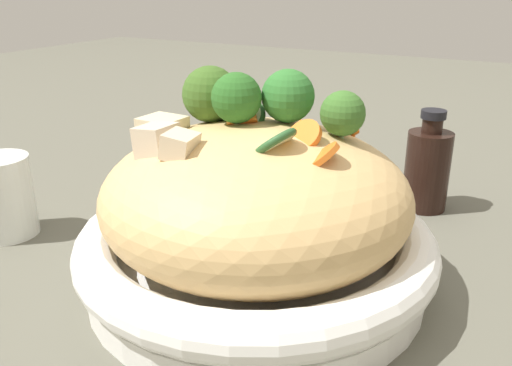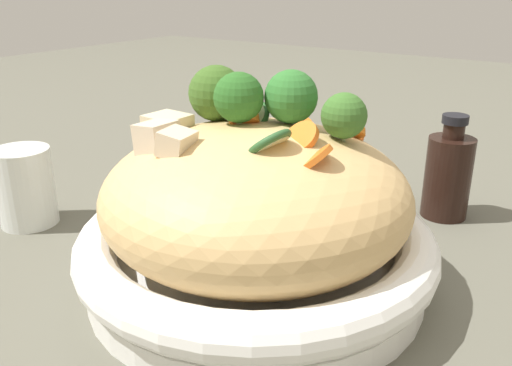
% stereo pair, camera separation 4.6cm
% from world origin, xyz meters
% --- Properties ---
extents(ground_plane, '(3.00, 3.00, 0.00)m').
position_xyz_m(ground_plane, '(0.00, 0.00, 0.00)').
color(ground_plane, '#59584B').
extents(serving_bowl, '(0.31, 0.31, 0.06)m').
position_xyz_m(serving_bowl, '(0.00, 0.00, 0.03)').
color(serving_bowl, white).
rests_on(serving_bowl, ground_plane).
extents(noodle_heap, '(0.26, 0.26, 0.12)m').
position_xyz_m(noodle_heap, '(-0.00, -0.00, 0.08)').
color(noodle_heap, tan).
rests_on(noodle_heap, serving_bowl).
extents(broccoli_florets, '(0.18, 0.10, 0.07)m').
position_xyz_m(broccoli_florets, '(-0.02, 0.03, 0.16)').
color(broccoli_florets, '#9CC36E').
rests_on(broccoli_florets, serving_bowl).
extents(carrot_coins, '(0.12, 0.15, 0.04)m').
position_xyz_m(carrot_coins, '(0.03, 0.03, 0.14)').
color(carrot_coins, orange).
rests_on(carrot_coins, serving_bowl).
extents(zucchini_slices, '(0.09, 0.09, 0.03)m').
position_xyz_m(zucchini_slices, '(0.00, -0.00, 0.14)').
color(zucchini_slices, beige).
rests_on(zucchini_slices, serving_bowl).
extents(chicken_chunks, '(0.08, 0.07, 0.03)m').
position_xyz_m(chicken_chunks, '(-0.06, -0.04, 0.14)').
color(chicken_chunks, beige).
rests_on(chicken_chunks, serving_bowl).
extents(soy_sauce_bottle, '(0.05, 0.05, 0.12)m').
position_xyz_m(soy_sauce_bottle, '(0.09, 0.24, 0.05)').
color(soy_sauce_bottle, black).
rests_on(soy_sauce_bottle, ground_plane).
extents(drinking_glass, '(0.06, 0.06, 0.09)m').
position_xyz_m(drinking_glass, '(-0.28, -0.04, 0.04)').
color(drinking_glass, silver).
rests_on(drinking_glass, ground_plane).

